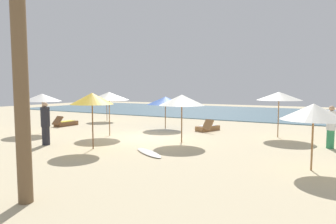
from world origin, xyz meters
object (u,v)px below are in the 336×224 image
(umbrella_4, at_px, (42,98))
(umbrella_6, at_px, (92,99))
(person_1, at_px, (45,123))
(umbrella_1, at_px, (109,96))
(lounger_0, at_px, (65,123))
(surfboard, at_px, (149,153))
(lounger_2, at_px, (208,128))
(umbrella_0, at_px, (279,96))
(umbrella_7, at_px, (314,112))
(umbrella_8, at_px, (182,100))
(umbrella_2, at_px, (165,101))
(person_0, at_px, (331,127))
(umbrella_3, at_px, (107,97))

(umbrella_4, distance_m, umbrella_6, 5.70)
(person_1, bearing_deg, umbrella_1, 76.04)
(lounger_0, bearing_deg, surfboard, -23.88)
(umbrella_4, bearing_deg, person_1, -35.66)
(lounger_0, distance_m, lounger_2, 9.29)
(lounger_2, bearing_deg, umbrella_4, -146.56)
(umbrella_6, bearing_deg, lounger_0, 146.38)
(umbrella_0, bearing_deg, umbrella_1, -154.56)
(lounger_2, relative_size, surfboard, 0.96)
(umbrella_4, distance_m, surfboard, 8.20)
(umbrella_0, relative_size, umbrella_4, 1.05)
(umbrella_4, distance_m, lounger_2, 9.43)
(umbrella_4, xyz_separation_m, umbrella_7, (13.33, -0.88, -0.18))
(lounger_0, relative_size, lounger_2, 0.98)
(lounger_0, height_order, surfboard, lounger_0)
(umbrella_8, bearing_deg, lounger_0, 170.99)
(umbrella_8, distance_m, person_1, 6.05)
(umbrella_8, bearing_deg, umbrella_2, 128.69)
(umbrella_6, bearing_deg, umbrella_1, 118.78)
(lounger_0, relative_size, person_0, 0.98)
(lounger_2, bearing_deg, umbrella_8, -86.38)
(umbrella_4, xyz_separation_m, person_1, (3.03, -2.17, -1.01))
(umbrella_0, relative_size, person_0, 1.30)
(lounger_2, distance_m, person_0, 6.54)
(surfboard, bearing_deg, umbrella_2, 114.03)
(umbrella_8, height_order, surfboard, umbrella_8)
(umbrella_8, bearing_deg, person_0, 17.13)
(lounger_0, height_order, person_0, person_0)
(umbrella_6, distance_m, surfboard, 3.19)
(umbrella_0, height_order, umbrella_6, umbrella_6)
(umbrella_7, bearing_deg, person_0, 81.93)
(umbrella_4, relative_size, umbrella_6, 0.95)
(lounger_2, distance_m, surfboard, 6.50)
(umbrella_1, height_order, umbrella_6, umbrella_6)
(umbrella_0, relative_size, umbrella_1, 1.01)
(umbrella_0, distance_m, umbrella_3, 12.53)
(umbrella_1, distance_m, lounger_0, 5.62)
(umbrella_1, distance_m, umbrella_4, 3.98)
(umbrella_3, bearing_deg, umbrella_2, -14.02)
(umbrella_8, relative_size, person_0, 1.24)
(umbrella_3, height_order, umbrella_7, umbrella_3)
(umbrella_1, xyz_separation_m, umbrella_6, (1.57, -2.86, -0.01))
(umbrella_2, xyz_separation_m, lounger_0, (-6.33, -2.13, -1.54))
(umbrella_1, bearing_deg, umbrella_0, 25.44)
(umbrella_8, bearing_deg, umbrella_6, -131.05)
(umbrella_4, height_order, umbrella_6, umbrella_6)
(umbrella_6, bearing_deg, umbrella_0, 46.61)
(umbrella_2, height_order, person_0, umbrella_2)
(umbrella_2, bearing_deg, person_1, -106.71)
(umbrella_3, distance_m, umbrella_8, 10.17)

